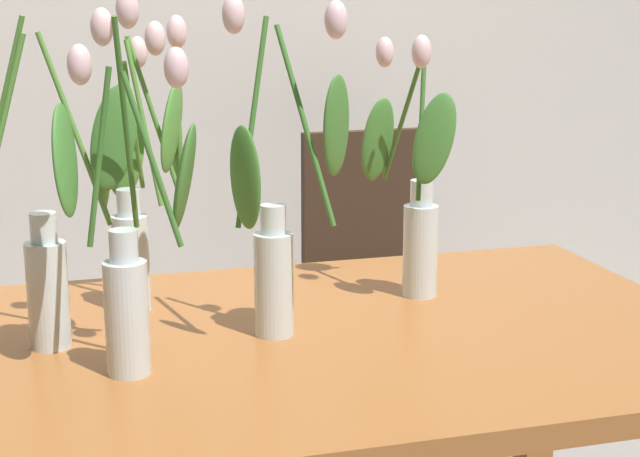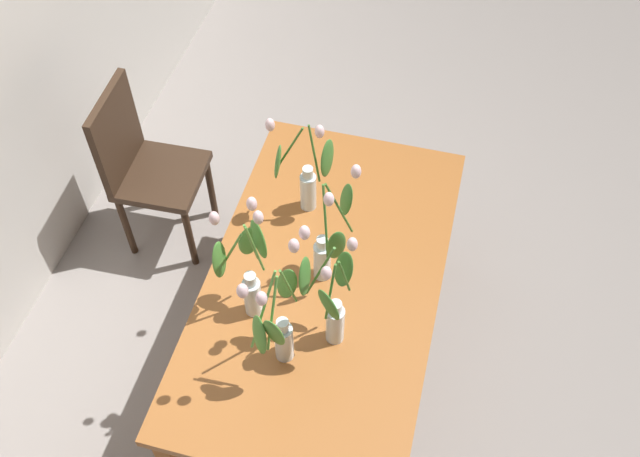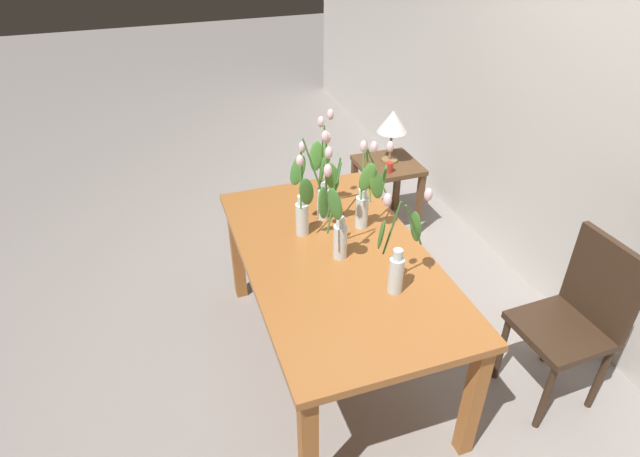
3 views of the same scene
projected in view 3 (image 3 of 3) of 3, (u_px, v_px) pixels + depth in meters
ground_plane at (334, 358)px, 3.05m from camera, size 18.00×18.00×0.00m
room_wall_rear at (619, 103)px, 2.72m from camera, size 9.00×0.10×2.70m
dining_table at (336, 270)px, 2.69m from camera, size 1.60×0.90×0.74m
tulip_vase_0 at (398, 258)px, 2.32m from camera, size 0.14×0.26×0.51m
tulip_vase_1 at (337, 226)px, 2.52m from camera, size 0.22×0.15×0.57m
tulip_vase_2 at (367, 195)px, 2.73m from camera, size 0.17×0.20×0.54m
tulip_vase_3 at (324, 182)px, 2.83m from camera, size 0.28×0.15×0.58m
tulip_vase_4 at (305, 199)px, 2.69m from camera, size 0.23×0.19×0.58m
dining_chair at (577, 315)px, 2.59m from camera, size 0.42×0.42×0.93m
side_table at (387, 177)px, 3.99m from camera, size 0.44×0.44×0.55m
table_lamp at (392, 123)px, 3.78m from camera, size 0.22×0.22×0.40m
pillar_candle at (389, 167)px, 3.79m from camera, size 0.06×0.06×0.07m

